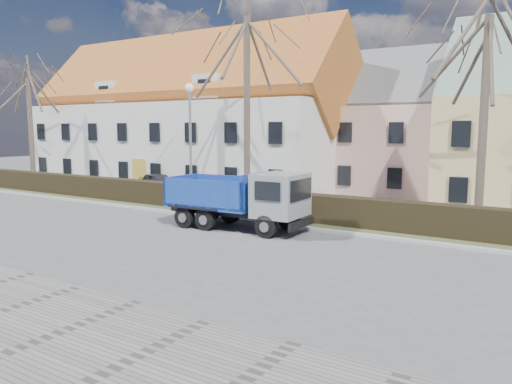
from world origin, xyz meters
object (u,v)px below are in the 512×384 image
Objects in this scene: dump_truck at (232,199)px; cart_frame at (193,209)px; parked_car_a at (159,184)px; streetlight at (190,145)px.

cart_frame is (-3.47, 1.48, -0.97)m from dump_truck.
parked_car_a reaches higher than cart_frame.
dump_truck is at bearing -98.02° from parked_car_a.
streetlight reaches higher than parked_car_a.
dump_truck is 0.95× the size of streetlight.
streetlight is 9.17× the size of cart_frame.
streetlight is at bearing 142.83° from dump_truck.
dump_truck is 1.55× the size of parked_car_a.
dump_truck reaches higher than parked_car_a.
dump_truck is 3.90m from cart_frame.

